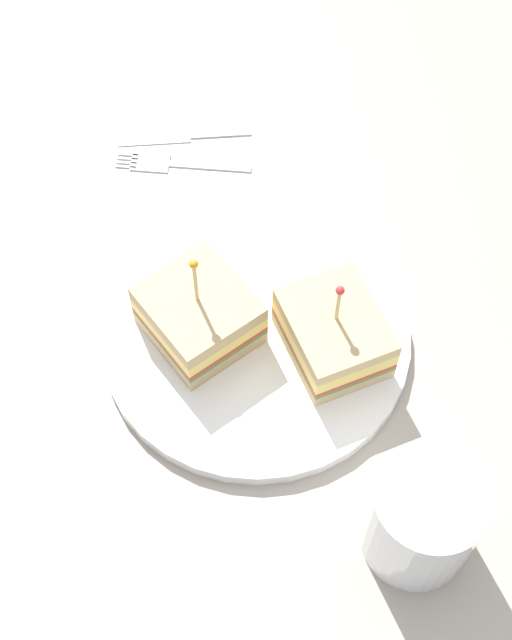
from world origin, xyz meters
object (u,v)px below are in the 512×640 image
object	(u,v)px
plate	(256,336)
knife	(176,136)
drink_glass	(422,520)
sandwich_half_front	(334,333)
sandwich_half_back	(199,315)
fork	(168,163)

from	to	relation	value
plate	knife	world-z (taller)	plate
plate	drink_glass	size ratio (longest dim) A/B	2.78
plate	drink_glass	xyz separation A→B (cm)	(-17.11, 11.34, 3.61)
plate	knife	xyz separation A→B (cm)	(15.44, -17.87, -0.49)
sandwich_half_front	sandwich_half_back	world-z (taller)	sandwich_half_back
drink_glass	fork	xyz separation A→B (cm)	(31.91, -25.88, -4.10)
plate	sandwich_half_front	size ratio (longest dim) A/B	2.31
plate	sandwich_half_front	xyz separation A→B (cm)	(-6.28, -0.94, 3.09)
sandwich_half_back	knife	distance (cm)	22.71
knife	sandwich_half_front	bearing A→B (deg)	142.07
sandwich_half_front	knife	size ratio (longest dim) A/B	0.92
sandwich_half_front	fork	bearing A→B (deg)	-32.82
sandwich_half_front	sandwich_half_back	size ratio (longest dim) A/B	1.01
sandwich_half_back	knife	size ratio (longest dim) A/B	0.92
plate	drink_glass	distance (cm)	20.84
sandwich_half_front	fork	world-z (taller)	sandwich_half_front
plate	sandwich_half_back	xyz separation A→B (cm)	(4.29, 1.57, 3.18)
fork	sandwich_half_back	bearing A→B (deg)	123.11
plate	sandwich_half_back	distance (cm)	5.57
sandwich_half_back	knife	xyz separation A→B (cm)	(11.15, -19.44, -3.67)
plate	sandwich_half_front	distance (cm)	7.06
sandwich_half_back	plate	bearing A→B (deg)	-159.90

